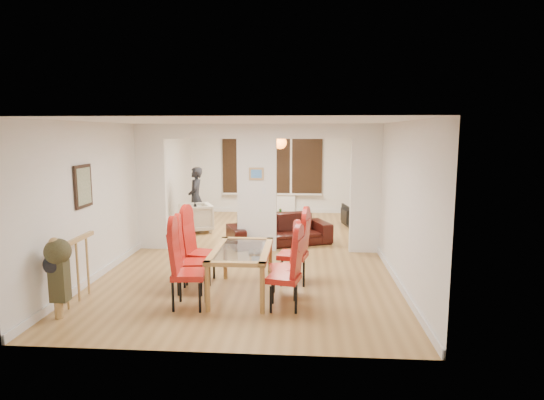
# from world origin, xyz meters

# --- Properties ---
(floor) EXTENTS (5.00, 9.00, 0.01)m
(floor) POSITION_xyz_m (0.00, 0.00, 0.00)
(floor) COLOR #9F7640
(floor) RESTS_ON ground
(room_walls) EXTENTS (5.00, 9.00, 2.60)m
(room_walls) POSITION_xyz_m (0.00, 0.00, 1.30)
(room_walls) COLOR silver
(room_walls) RESTS_ON floor
(divider_wall) EXTENTS (5.00, 0.18, 2.60)m
(divider_wall) POSITION_xyz_m (0.00, 0.00, 1.30)
(divider_wall) COLOR white
(divider_wall) RESTS_ON floor
(bay_window_blinds) EXTENTS (3.00, 0.08, 1.80)m
(bay_window_blinds) POSITION_xyz_m (0.00, 4.44, 1.50)
(bay_window_blinds) COLOR black
(bay_window_blinds) RESTS_ON room_walls
(radiator) EXTENTS (1.40, 0.08, 0.50)m
(radiator) POSITION_xyz_m (0.00, 4.40, 0.30)
(radiator) COLOR white
(radiator) RESTS_ON floor
(pendant_light) EXTENTS (0.36, 0.36, 0.36)m
(pendant_light) POSITION_xyz_m (0.30, 3.30, 2.15)
(pendant_light) COLOR orange
(pendant_light) RESTS_ON room_walls
(stair_newel) EXTENTS (0.40, 1.20, 1.10)m
(stair_newel) POSITION_xyz_m (-2.25, -3.20, 0.55)
(stair_newel) COLOR tan
(stair_newel) RESTS_ON floor
(wall_poster) EXTENTS (0.04, 0.52, 0.67)m
(wall_poster) POSITION_xyz_m (-2.47, -2.40, 1.60)
(wall_poster) COLOR gray
(wall_poster) RESTS_ON room_walls
(pillar_photo) EXTENTS (0.30, 0.03, 0.25)m
(pillar_photo) POSITION_xyz_m (0.00, -0.10, 1.60)
(pillar_photo) COLOR #4C8CD8
(pillar_photo) RESTS_ON divider_wall
(dining_table) EXTENTS (0.85, 1.51, 0.71)m
(dining_table) POSITION_xyz_m (0.04, -2.64, 0.35)
(dining_table) COLOR olive
(dining_table) RESTS_ON floor
(dining_chair_la) EXTENTS (0.49, 0.49, 1.13)m
(dining_chair_la) POSITION_xyz_m (-0.62, -3.20, 0.56)
(dining_chair_la) COLOR #A31710
(dining_chair_la) RESTS_ON floor
(dining_chair_lb) EXTENTS (0.48, 0.48, 1.07)m
(dining_chair_lb) POSITION_xyz_m (-0.73, -2.60, 0.53)
(dining_chair_lb) COLOR #A31710
(dining_chair_lb) RESTS_ON floor
(dining_chair_lc) EXTENTS (0.52, 0.52, 1.12)m
(dining_chair_lc) POSITION_xyz_m (-0.71, -2.12, 0.56)
(dining_chair_lc) COLOR #A31710
(dining_chair_lc) RESTS_ON floor
(dining_chair_ra) EXTENTS (0.50, 0.50, 1.05)m
(dining_chair_ra) POSITION_xyz_m (0.70, -3.16, 0.52)
(dining_chair_ra) COLOR #A31710
(dining_chair_ra) RESTS_ON floor
(dining_chair_rb) EXTENTS (0.48, 0.48, 1.02)m
(dining_chair_rb) POSITION_xyz_m (0.68, -2.70, 0.51)
(dining_chair_rb) COLOR #A31710
(dining_chair_rb) RESTS_ON floor
(dining_chair_rc) EXTENTS (0.52, 0.52, 1.10)m
(dining_chair_rc) POSITION_xyz_m (0.79, -2.06, 0.55)
(dining_chair_rc) COLOR #A31710
(dining_chair_rc) RESTS_ON floor
(sofa) EXTENTS (2.36, 1.63, 0.64)m
(sofa) POSITION_xyz_m (0.44, 0.50, 0.32)
(sofa) COLOR black
(sofa) RESTS_ON floor
(armchair) EXTENTS (0.99, 1.00, 0.70)m
(armchair) POSITION_xyz_m (-1.68, 1.60, 0.35)
(armchair) COLOR beige
(armchair) RESTS_ON floor
(person) EXTENTS (0.60, 0.43, 1.56)m
(person) POSITION_xyz_m (-1.79, 2.11, 0.78)
(person) COLOR black
(person) RESTS_ON floor
(television) EXTENTS (0.93, 0.30, 0.53)m
(television) POSITION_xyz_m (2.00, 2.55, 0.27)
(television) COLOR black
(television) RESTS_ON floor
(coffee_table) EXTENTS (1.07, 0.54, 0.25)m
(coffee_table) POSITION_xyz_m (0.27, 2.35, 0.12)
(coffee_table) COLOR black
(coffee_table) RESTS_ON floor
(bottle) EXTENTS (0.06, 0.06, 0.25)m
(bottle) POSITION_xyz_m (0.37, 2.25, 0.37)
(bottle) COLOR #143F19
(bottle) RESTS_ON coffee_table
(bowl) EXTENTS (0.20, 0.20, 0.05)m
(bowl) POSITION_xyz_m (0.14, 2.30, 0.27)
(bowl) COLOR black
(bowl) RESTS_ON coffee_table
(shoes) EXTENTS (0.22, 0.24, 0.09)m
(shoes) POSITION_xyz_m (-0.00, -0.46, 0.05)
(shoes) COLOR black
(shoes) RESTS_ON floor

